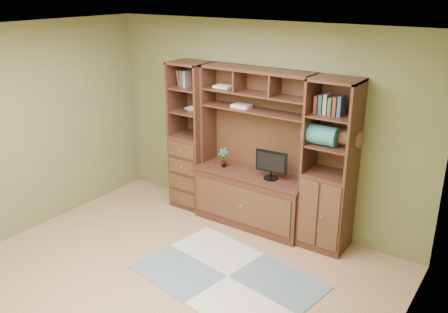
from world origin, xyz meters
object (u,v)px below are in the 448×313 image
Objects in this scene: right_tower at (330,167)px; center_hutch at (252,151)px; left_tower at (191,136)px; monitor at (271,160)px.

center_hutch is at bearing -177.77° from right_tower.
left_tower is (-1.00, 0.04, 0.00)m from center_hutch.
left_tower is 4.10× the size of monitor.
monitor is at bearing -174.07° from right_tower.
right_tower reaches higher than monitor.
center_hutch is 0.31m from monitor.
center_hutch and right_tower have the same top height.
left_tower is at bearing 177.71° from center_hutch.
right_tower is 4.10× the size of monitor.
left_tower is 1.31m from monitor.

